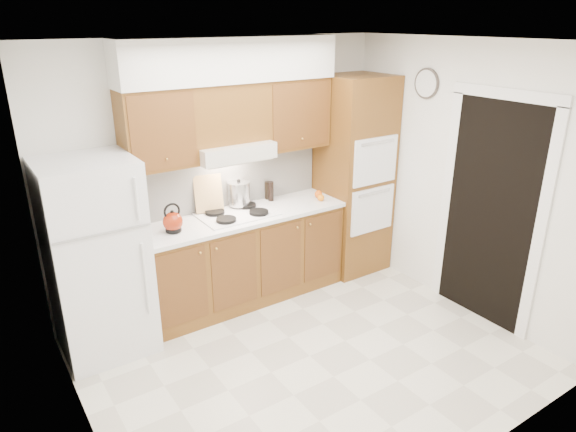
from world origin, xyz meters
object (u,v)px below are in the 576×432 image
object	(u,v)px
fridge	(97,259)
stock_pot	(239,194)
kettle	(173,222)
oven_cabinet	(353,176)

from	to	relation	value
fridge	stock_pot	size ratio (longest dim) A/B	7.41
fridge	kettle	xyz separation A→B (m)	(0.69, 0.01, 0.18)
fridge	kettle	bearing A→B (deg)	0.45
fridge	stock_pot	world-z (taller)	fridge
fridge	oven_cabinet	xyz separation A→B (m)	(2.85, 0.03, 0.24)
fridge	oven_cabinet	world-z (taller)	oven_cabinet
oven_cabinet	stock_pot	xyz separation A→B (m)	(-1.34, 0.21, -0.01)
oven_cabinet	stock_pot	world-z (taller)	oven_cabinet
fridge	stock_pot	distance (m)	1.54
fridge	kettle	distance (m)	0.72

